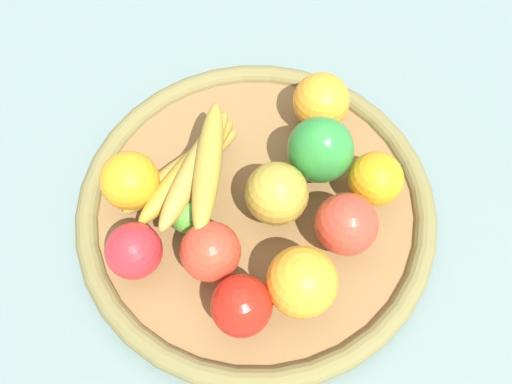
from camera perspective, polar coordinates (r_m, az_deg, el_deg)
The scene contains 14 objects.
ground_plane at distance 0.70m, azimuth 0.00°, elevation -2.18°, with size 2.40×2.40×0.00m, color slate.
basket at distance 0.68m, azimuth 0.00°, elevation -1.55°, with size 0.47×0.47×0.04m.
bell_pepper at distance 0.65m, azimuth 7.07°, elevation 4.59°, with size 0.08×0.08×0.10m, color #2C8834.
lime_0 at distance 0.64m, azimuth -7.45°, elevation -2.59°, with size 0.05×0.05×0.05m, color #49982E.
banana_bunch at distance 0.65m, azimuth -6.93°, elevation 2.60°, with size 0.19×0.16×0.08m.
orange_2 at distance 0.58m, azimuth 5.07°, elevation -9.79°, with size 0.08×0.08×0.08m, color orange.
apple_3 at distance 0.60m, azimuth -5.02°, elevation -6.53°, with size 0.07×0.07×0.07m, color red.
apple_1 at distance 0.62m, azimuth 9.91°, elevation -3.50°, with size 0.08×0.08×0.08m, color #C93D2A.
orange_1 at distance 0.66m, azimuth -13.70°, elevation 1.21°, with size 0.07×0.07×0.07m, color orange.
apple_0 at distance 0.58m, azimuth -1.61°, elevation -12.39°, with size 0.07×0.07×0.07m, color red.
apple_4 at distance 0.63m, azimuth 2.29°, elevation -0.18°, with size 0.08×0.08×0.08m, color #B09332.
apple_2 at distance 0.62m, azimuth -13.27°, elevation -6.31°, with size 0.07×0.07×0.07m, color red.
orange_0 at distance 0.66m, azimuth 13.02°, elevation 1.41°, with size 0.07×0.07×0.07m, color orange.
orange_3 at distance 0.71m, azimuth 7.17°, elevation 9.89°, with size 0.08×0.08×0.08m, color orange.
Camera 1 is at (0.19, 0.24, 0.63)m, focal length 36.38 mm.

